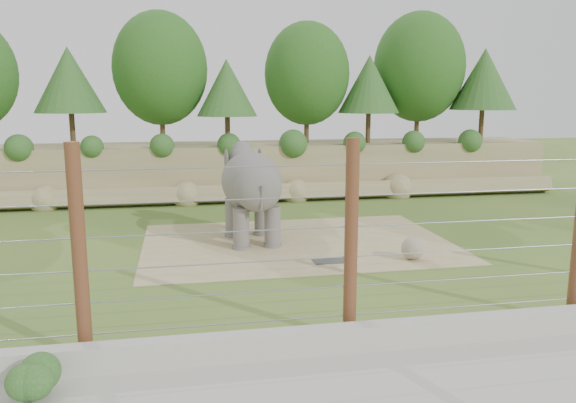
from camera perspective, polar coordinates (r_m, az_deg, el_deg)
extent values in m
plane|color=#416725|center=(15.67, 1.38, -7.08)|extent=(90.00, 90.00, 0.00)
cube|color=#857555|center=(27.99, -4.23, 3.34)|extent=(30.00, 4.00, 2.50)
cube|color=#857555|center=(25.87, -3.62, 0.74)|extent=(30.00, 1.37, 1.07)
cylinder|color=#3F2B19|center=(27.56, -21.05, 6.82)|extent=(0.24, 0.24, 1.58)
sphere|color=#174C11|center=(27.53, -21.35, 11.25)|extent=(3.60, 3.60, 3.60)
cylinder|color=#3F2B19|center=(27.64, -12.64, 7.63)|extent=(0.24, 0.24, 1.92)
sphere|color=#174C11|center=(27.64, -12.86, 13.05)|extent=(4.40, 4.40, 4.40)
cylinder|color=#3F2B19|center=(26.53, -6.15, 7.15)|extent=(0.24, 0.24, 1.40)
sphere|color=#174C11|center=(26.48, -6.23, 11.25)|extent=(3.20, 3.20, 3.20)
cylinder|color=#3F2B19|center=(28.11, 1.89, 7.82)|extent=(0.24, 0.24, 1.82)
sphere|color=#174C11|center=(28.10, 1.93, 12.85)|extent=(4.16, 4.16, 4.16)
cylinder|color=#3F2B19|center=(28.36, 8.14, 7.42)|extent=(0.24, 0.24, 1.50)
sphere|color=#174C11|center=(28.32, 8.25, 11.55)|extent=(3.44, 3.44, 3.44)
cylinder|color=#3F2B19|center=(30.37, 12.95, 7.96)|extent=(0.24, 0.24, 2.03)
sphere|color=#174C11|center=(30.38, 13.17, 13.15)|extent=(4.64, 4.64, 4.64)
cylinder|color=#3F2B19|center=(30.65, 19.03, 7.32)|extent=(0.24, 0.24, 1.64)
sphere|color=#174C11|center=(30.63, 19.28, 11.48)|extent=(3.76, 3.76, 3.76)
cube|color=tan|center=(18.58, 0.94, -4.22)|extent=(10.00, 7.00, 0.02)
cube|color=#262628|center=(16.56, 4.32, -6.01)|extent=(1.00, 0.60, 0.03)
sphere|color=gray|center=(17.01, 12.54, -4.67)|extent=(0.67, 0.67, 0.67)
cube|color=#B2B1A4|center=(11.06, 7.02, -13.52)|extent=(26.00, 0.35, 0.50)
cylinder|color=#583419|center=(10.62, -20.43, -5.11)|extent=(0.26, 0.26, 4.00)
cylinder|color=#583419|center=(10.93, 6.42, -4.07)|extent=(0.26, 0.26, 4.00)
cylinder|color=gray|center=(11.40, 6.27, -11.38)|extent=(20.00, 0.02, 0.02)
cylinder|color=gray|center=(11.19, 6.33, -8.53)|extent=(20.00, 0.02, 0.02)
cylinder|color=gray|center=(11.01, 6.39, -5.58)|extent=(20.00, 0.02, 0.02)
cylinder|color=gray|center=(10.86, 6.46, -2.53)|extent=(20.00, 0.02, 0.02)
cylinder|color=gray|center=(10.74, 6.52, 0.59)|extent=(20.00, 0.02, 0.02)
cylinder|color=gray|center=(10.65, 6.59, 3.77)|extent=(20.00, 0.02, 0.02)
sphere|color=#26551D|center=(10.11, -24.30, -16.08)|extent=(0.72, 0.72, 0.72)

